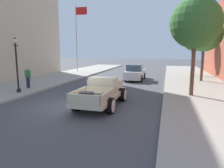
{
  "coord_description": "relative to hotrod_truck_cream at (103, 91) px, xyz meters",
  "views": [
    {
      "loc": [
        4.68,
        -10.08,
        3.05
      ],
      "look_at": [
        1.35,
        2.06,
        1.0
      ],
      "focal_mm": 32.44,
      "sensor_mm": 36.0,
      "label": 1
    }
  ],
  "objects": [
    {
      "name": "flagpole",
      "position": [
        -8.82,
        15.96,
        5.02
      ],
      "size": [
        1.74,
        0.16,
        9.16
      ],
      "color": "#B2B2B7",
      "rests_on": "sidewalk_left"
    },
    {
      "name": "street_tree_nearest",
      "position": [
        5.12,
        3.24,
        4.03
      ],
      "size": [
        3.21,
        3.21,
        6.26
      ],
      "color": "brown",
      "rests_on": "sidewalk_right"
    },
    {
      "name": "car_background_white",
      "position": [
        0.23,
        10.45,
        0.01
      ],
      "size": [
        1.88,
        4.3,
        1.65
      ],
      "color": "silver",
      "rests_on": "ground"
    },
    {
      "name": "sidewalk_right",
      "position": [
        6.1,
        -0.8,
        -0.68
      ],
      "size": [
        5.5,
        64.0,
        0.15
      ],
      "primitive_type": "cube",
      "color": "#9E998E",
      "rests_on": "ground"
    },
    {
      "name": "street_tree_third",
      "position": [
        6.6,
        15.71,
        3.68
      ],
      "size": [
        2.84,
        2.84,
        5.73
      ],
      "color": "brown",
      "rests_on": "sidewalk_right"
    },
    {
      "name": "hotrod_truck_cream",
      "position": [
        0.0,
        0.0,
        0.0
      ],
      "size": [
        2.25,
        4.97,
        1.58
      ],
      "color": "beige",
      "rests_on": "ground"
    },
    {
      "name": "street_lamp_near",
      "position": [
        -6.67,
        1.04,
        1.63
      ],
      "size": [
        0.5,
        0.32,
        3.85
      ],
      "color": "black",
      "rests_on": "sidewalk_left"
    },
    {
      "name": "ground_plane",
      "position": [
        -1.15,
        -0.8,
        -0.75
      ],
      "size": [
        140.0,
        140.0,
        0.0
      ],
      "primitive_type": "plane",
      "color": "#47474C"
    },
    {
      "name": "pedestrian_sidewalk_left",
      "position": [
        -7.11,
        2.68,
        0.33
      ],
      "size": [
        0.53,
        0.22,
        1.65
      ],
      "color": "#232847",
      "rests_on": "sidewalk_left"
    },
    {
      "name": "street_tree_second",
      "position": [
        6.79,
        10.52,
        3.9
      ],
      "size": [
        3.36,
        3.36,
        6.2
      ],
      "color": "brown",
      "rests_on": "sidewalk_right"
    }
  ]
}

